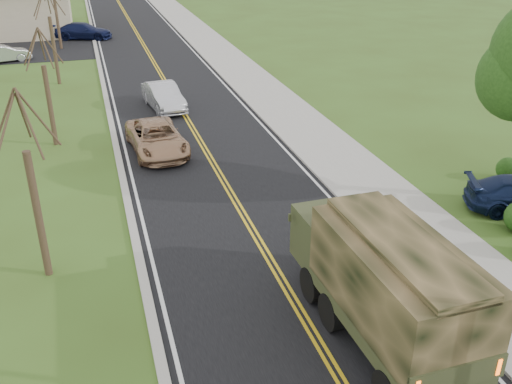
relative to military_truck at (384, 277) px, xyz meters
name	(u,v)px	position (x,y,z in m)	size (l,w,h in m)	color
road	(152,58)	(-1.61, 35.74, -1.94)	(8.00, 120.00, 0.01)	black
curb_right	(202,55)	(2.54, 35.74, -1.89)	(0.30, 120.00, 0.12)	#9E998E
sidewalk_right	(223,53)	(4.29, 35.74, -1.90)	(3.20, 120.00, 0.10)	#9E998E
curb_left	(98,61)	(-5.76, 35.74, -1.90)	(0.30, 120.00, 0.10)	#9E998E
bare_tree_a	(35,200)	(-8.61, 5.75, 0.68)	(1.93, 2.26, 6.08)	#38281C
bare_tree_b	(48,96)	(-8.61, 17.75, 0.53)	(1.83, 2.14, 5.73)	#38281C
bare_tree_c	(53,43)	(-8.61, 29.75, 0.83)	(2.04, 2.39, 6.42)	#38281C
bare_tree_d	(57,18)	(-8.61, 41.75, 0.60)	(1.88, 2.20, 5.91)	#38281C
military_truck	(384,277)	(0.00, 0.00, 0.00)	(2.57, 6.90, 3.40)	black
suv_champagne	(157,138)	(-3.86, 15.27, -1.23)	(2.37, 5.14, 1.43)	tan
sedan_silver	(164,97)	(-2.55, 22.07, -1.20)	(1.58, 4.54, 1.50)	silver
lot_car_silver	(3,54)	(-12.83, 37.74, -1.29)	(1.40, 4.00, 1.32)	silver
lot_car_navy	(83,31)	(-6.61, 45.63, -1.20)	(2.09, 5.14, 1.49)	#0F1538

